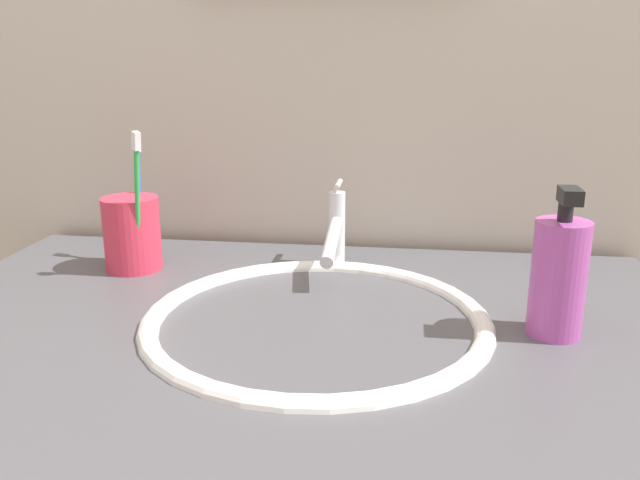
{
  "coord_description": "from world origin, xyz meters",
  "views": [
    {
      "loc": [
        0.13,
        -0.69,
        1.14
      ],
      "look_at": [
        0.03,
        0.04,
        0.93
      ],
      "focal_mm": 36.47,
      "sensor_mm": 36.0,
      "label": 1
    }
  ],
  "objects": [
    {
      "name": "sink_basin",
      "position": [
        0.03,
        0.01,
        0.81
      ],
      "size": [
        0.41,
        0.41,
        0.09
      ],
      "color": "white",
      "rests_on": "vanity_counter"
    },
    {
      "name": "toothbrush_cup",
      "position": [
        -0.26,
        0.16,
        0.89
      ],
      "size": [
        0.08,
        0.08,
        0.1
      ],
      "primitive_type": "cylinder",
      "color": "#D8334C",
      "rests_on": "vanity_counter"
    },
    {
      "name": "toothbrush_green",
      "position": [
        -0.23,
        0.13,
        0.96
      ],
      "size": [
        0.03,
        0.03,
        0.2
      ],
      "color": "green",
      "rests_on": "toothbrush_cup"
    },
    {
      "name": "tiled_wall_back",
      "position": [
        0.0,
        0.35,
        1.2
      ],
      "size": [
        2.15,
        0.04,
        2.4
      ],
      "primitive_type": "cube",
      "color": "beige",
      "rests_on": "ground"
    },
    {
      "name": "toothbrush_blue",
      "position": [
        -0.26,
        0.19,
        0.95
      ],
      "size": [
        0.01,
        0.04,
        0.18
      ],
      "color": "blue",
      "rests_on": "toothbrush_cup"
    },
    {
      "name": "faucet",
      "position": [
        0.03,
        0.19,
        0.9
      ],
      "size": [
        0.02,
        0.16,
        0.12
      ],
      "color": "silver",
      "rests_on": "sink_basin"
    },
    {
      "name": "soap_dispenser",
      "position": [
        0.29,
        0.01,
        0.91
      ],
      "size": [
        0.06,
        0.06,
        0.17
      ],
      "color": "#B24CA5",
      "rests_on": "vanity_counter"
    }
  ]
}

